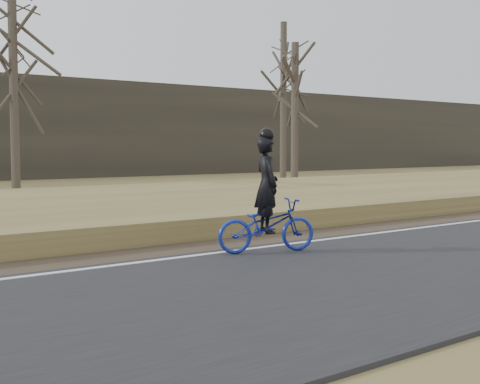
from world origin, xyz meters
TOP-DOWN VIEW (x-y plane):
  - ground at (0.00, 0.00)m, footprint 120.00×120.00m
  - road at (0.00, -2.50)m, footprint 120.00×6.00m
  - edge_line at (0.00, 0.20)m, footprint 120.00×0.12m
  - shoulder at (0.00, 1.20)m, footprint 120.00×1.60m
  - embankment at (0.00, 4.20)m, footprint 120.00×5.00m
  - ballast at (0.00, 8.00)m, footprint 120.00×3.00m
  - railroad at (0.00, 8.00)m, footprint 120.00×2.40m
  - cyclist at (1.26, -0.27)m, footprint 1.93×1.19m
  - bare_tree_center at (3.29, 18.12)m, footprint 0.36×0.36m
  - bare_tree_right at (15.12, 13.98)m, footprint 0.36×0.36m
  - bare_tree_far_right at (18.26, 18.30)m, footprint 0.36×0.36m

SIDE VIEW (x-z plane):
  - ground at x=0.00m, z-range 0.00..0.00m
  - shoulder at x=0.00m, z-range 0.00..0.04m
  - road at x=0.00m, z-range 0.00..0.06m
  - edge_line at x=0.00m, z-range 0.06..0.07m
  - embankment at x=0.00m, z-range 0.00..0.44m
  - ballast at x=0.00m, z-range 0.00..0.45m
  - railroad at x=0.00m, z-range 0.38..0.67m
  - cyclist at x=1.26m, z-range -0.35..1.88m
  - bare_tree_right at x=15.12m, z-range 0.00..6.79m
  - bare_tree_center at x=3.29m, z-range 0.00..8.40m
  - bare_tree_far_right at x=18.26m, z-range 0.00..8.70m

